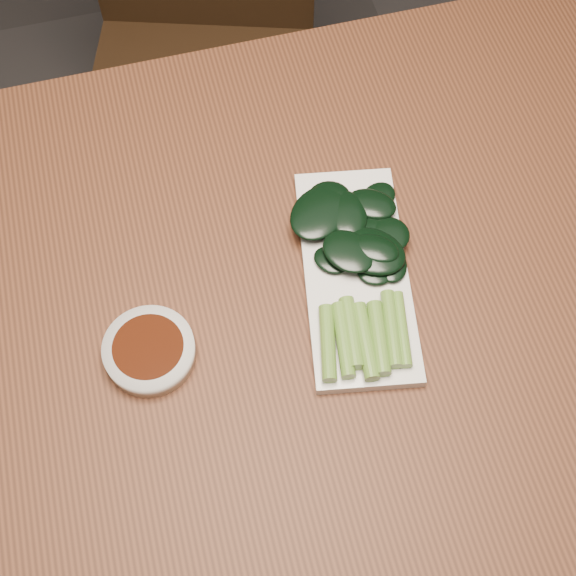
# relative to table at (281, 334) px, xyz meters

# --- Properties ---
(ground) EXTENTS (6.00, 6.00, 0.00)m
(ground) POSITION_rel_table_xyz_m (0.00, 0.00, -0.68)
(ground) COLOR #292727
(ground) RESTS_ON ground
(table) EXTENTS (1.40, 0.80, 0.75)m
(table) POSITION_rel_table_xyz_m (0.00, 0.00, 0.00)
(table) COLOR #4F2916
(table) RESTS_ON ground
(chair_far) EXTENTS (0.50, 0.50, 0.89)m
(chair_far) POSITION_rel_table_xyz_m (0.02, 0.66, -0.19)
(chair_far) COLOR black
(chair_far) RESTS_ON ground
(sauce_bowl) EXTENTS (0.10, 0.10, 0.03)m
(sauce_bowl) POSITION_rel_table_xyz_m (-0.15, -0.02, 0.08)
(sauce_bowl) COLOR silver
(sauce_bowl) RESTS_ON table
(serving_plate) EXTENTS (0.16, 0.29, 0.01)m
(serving_plate) POSITION_rel_table_xyz_m (0.09, 0.02, 0.08)
(serving_plate) COLOR silver
(serving_plate) RESTS_ON table
(gai_lan) EXTENTS (0.16, 0.26, 0.02)m
(gai_lan) POSITION_rel_table_xyz_m (0.10, 0.03, 0.10)
(gai_lan) COLOR olive
(gai_lan) RESTS_ON serving_plate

